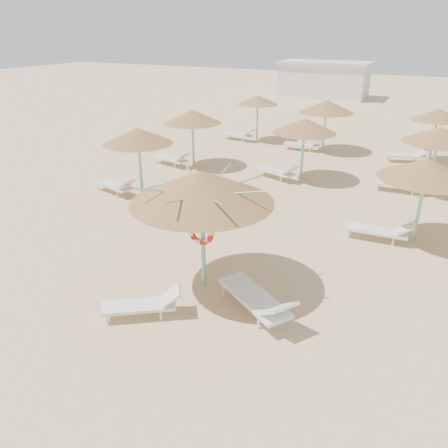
% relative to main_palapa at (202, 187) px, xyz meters
% --- Properties ---
extents(ground, '(120.00, 120.00, 0.00)m').
position_rel_main_palapa_xyz_m(ground, '(0.08, -0.17, -2.73)').
color(ground, tan).
rests_on(ground, ground).
extents(main_palapa, '(3.51, 3.51, 3.14)m').
position_rel_main_palapa_xyz_m(main_palapa, '(0.00, 0.00, 0.00)').
color(main_palapa, '#70C3A8').
rests_on(main_palapa, ground).
extents(lounger_main_a, '(1.83, 1.48, 0.67)m').
position_rel_main_palapa_xyz_m(lounger_main_a, '(-0.61, -1.79, -2.42)').
color(lounger_main_a, silver).
rests_on(lounger_main_a, ground).
extents(lounger_main_b, '(2.34, 1.88, 0.85)m').
position_rel_main_palapa_xyz_m(lounger_main_b, '(1.74, -0.55, -2.33)').
color(lounger_main_b, silver).
rests_on(lounger_main_b, ground).
extents(palapa_field, '(19.42, 13.11, 2.72)m').
position_rel_main_palapa_xyz_m(palapa_field, '(0.64, 9.82, -0.41)').
color(palapa_field, '#70C3A8').
rests_on(palapa_field, ground).
extents(service_hut, '(8.40, 4.40, 3.25)m').
position_rel_main_palapa_xyz_m(service_hut, '(-5.92, 34.83, -1.09)').
color(service_hut, silver).
rests_on(service_hut, ground).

